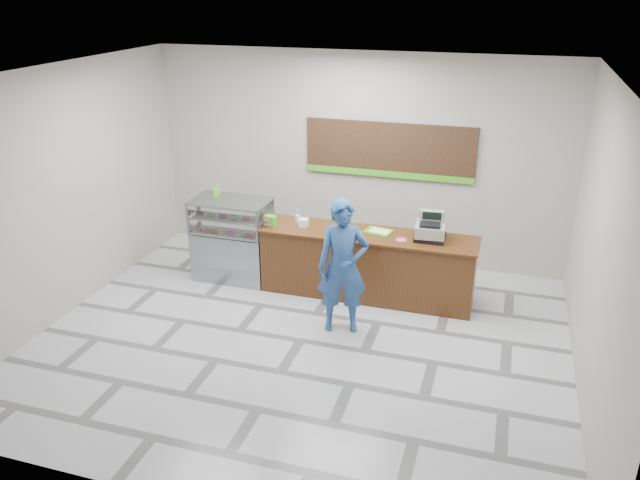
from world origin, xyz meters
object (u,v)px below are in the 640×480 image
(sales_counter, at_px, (367,265))
(serving_tray, at_px, (379,231))
(display_case, at_px, (232,239))
(customer, at_px, (343,267))
(cash_register, at_px, (431,229))

(sales_counter, xyz_separation_m, serving_tray, (0.14, 0.10, 0.52))
(display_case, bearing_deg, serving_tray, 2.47)
(display_case, relative_size, customer, 0.70)
(serving_tray, relative_size, customer, 0.23)
(cash_register, relative_size, serving_tray, 1.07)
(customer, bearing_deg, cash_register, 32.75)
(sales_counter, bearing_deg, display_case, -179.99)
(sales_counter, relative_size, serving_tray, 7.39)
(cash_register, bearing_deg, display_case, 176.87)
(serving_tray, bearing_deg, sales_counter, -132.24)
(display_case, xyz_separation_m, serving_tray, (2.36, 0.10, 0.36))
(sales_counter, distance_m, display_case, 2.23)
(display_case, xyz_separation_m, customer, (2.12, -1.06, 0.27))
(display_case, distance_m, serving_tray, 2.39)
(sales_counter, xyz_separation_m, cash_register, (0.91, 0.07, 0.66))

